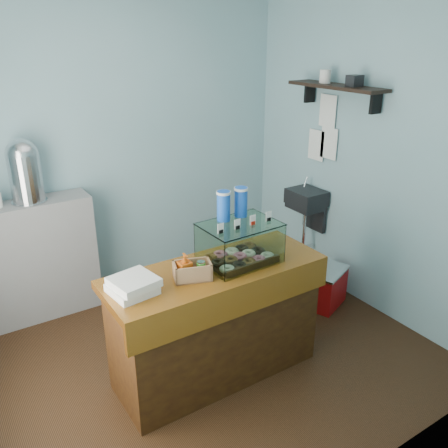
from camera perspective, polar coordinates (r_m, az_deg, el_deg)
ground at (r=4.03m, az=-2.90°, el=-15.31°), size 3.50×3.50×0.00m
room_shell at (r=3.30m, az=-3.16°, el=9.06°), size 3.54×3.04×2.82m
counter at (r=3.59m, az=-0.96°, el=-11.62°), size 1.60×0.60×0.90m
back_shelf at (r=4.58m, az=-21.46°, el=-4.02°), size 1.00×0.32×1.10m
display_case at (r=3.42m, az=1.68°, el=-1.84°), size 0.55×0.41×0.51m
condiment_crate at (r=3.20m, az=-4.02°, el=-5.52°), size 0.28×0.22×0.19m
pastry_boxes at (r=3.10m, az=-10.89°, el=-7.28°), size 0.31×0.31×0.11m
coffee_urn at (r=4.30m, az=-22.89°, el=6.08°), size 0.30×0.30×0.54m
red_cooler at (r=4.67m, az=11.97°, el=-7.36°), size 0.51×0.46×0.37m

